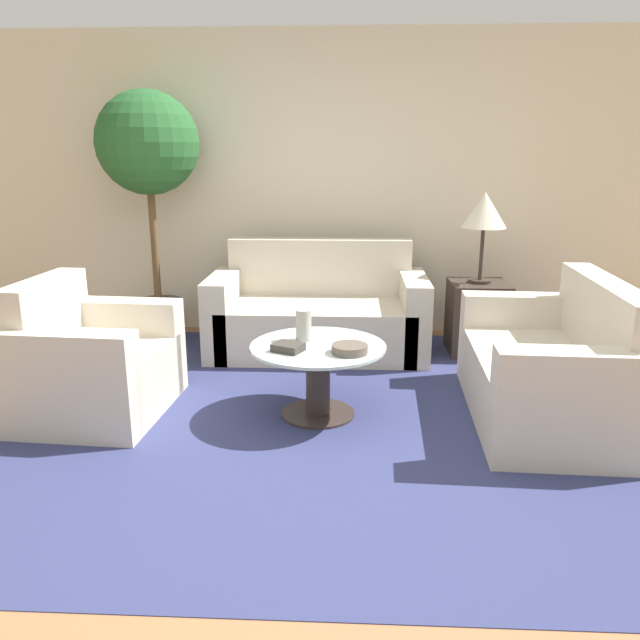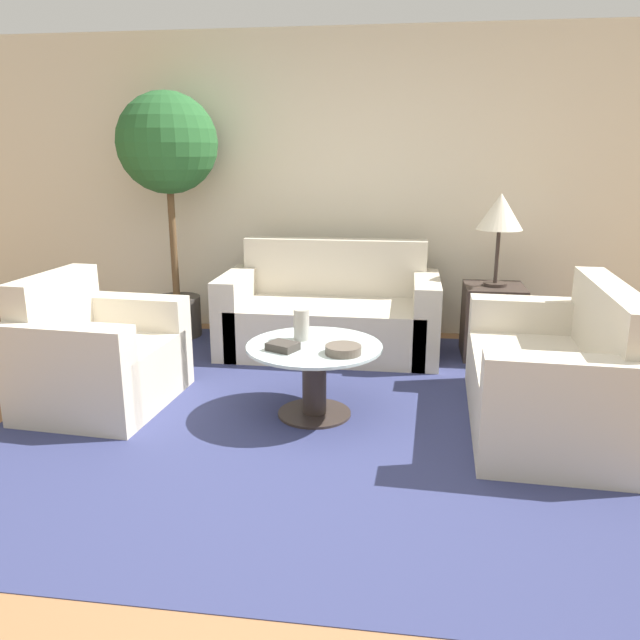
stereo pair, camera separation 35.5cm
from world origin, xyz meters
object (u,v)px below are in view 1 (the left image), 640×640
Objects in this scene: vase at (304,325)px; potted_plant at (149,161)px; table_lamp at (484,212)px; bowl at (350,349)px; sofa_main at (318,315)px; armchair at (89,367)px; book_stack at (288,347)px; coffee_table at (318,371)px; loveseat at (555,373)px.

potted_plant is at bearing 133.22° from vase.
table_lamp is 3.36× the size of bowl.
table_lamp is at bearing -0.69° from sofa_main.
book_stack is at bearing -91.84° from armchair.
vase is at bearing 139.60° from bowl.
armchair reaches higher than vase.
sofa_main is 8.33× the size of book_stack.
coffee_table is 0.28m from book_stack.
armchair is at bearing 174.88° from bowl.
table_lamp reaches higher than sofa_main.
vase is 0.38m from bowl.
potted_plant is at bearing 133.29° from coffee_table.
potted_plant is (-2.91, 1.51, 1.24)m from loveseat.
coffee_table is 0.40× the size of potted_plant.
potted_plant reaches higher than sofa_main.
table_lamp reaches higher than book_stack.
potted_plant reaches higher than armchair.
sofa_main reaches higher than loveseat.
vase is (-0.03, -1.27, 0.27)m from sofa_main.
table_lamp is at bearing 71.75° from book_stack.
loveseat reaches higher than book_stack.
loveseat is 1.81× the size of coffee_table.
sofa_main is at bearing 179.31° from table_lamp.
coffee_table is 3.98× the size of book_stack.
vase is (-1.32, -1.25, -0.58)m from table_lamp.
vase reaches higher than coffee_table.
sofa_main reaches higher than vase.
bowl is (1.66, -1.70, -1.04)m from potted_plant.
loveseat is at bearing -2.16° from vase.
potted_plant is (-0.03, 1.55, 1.23)m from armchair.
coffee_table is at bearing -86.05° from loveseat.
sofa_main is at bearing -7.76° from potted_plant.
table_lamp is 2.73m from potted_plant.
book_stack is (-0.08, -0.22, -0.07)m from vase.
potted_plant is at bearing 175.63° from table_lamp.
vase is at bearing 134.34° from coffee_table.
potted_plant is at bearing 172.24° from sofa_main.
vase is at bearing -136.61° from table_lamp.
potted_plant reaches higher than table_lamp.
vase reaches higher than bowl.
armchair is 1.98m from potted_plant.
loveseat is 1.29m from bowl.
book_stack is at bearing -133.48° from table_lamp.
loveseat is 3.51m from potted_plant.
sofa_main is 1.87m from potted_plant.
bowl reaches higher than coffee_table.
sofa_main is 1.55m from bowl.
coffee_table is at bearing 62.09° from book_stack.
table_lamp is at bearing 43.39° from vase.
armchair is 2.89m from loveseat.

